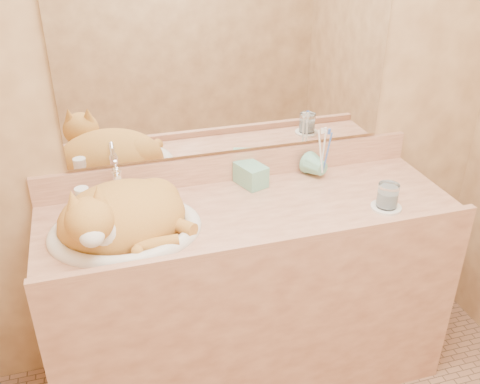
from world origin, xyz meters
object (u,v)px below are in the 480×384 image
object	(u,v)px
vanity_counter	(250,297)
soap_dispenser	(261,168)
cat	(119,215)
toothbrush_cup	(323,170)
water_glass	(388,195)
sink_basin	(124,212)

from	to	relation	value
vanity_counter	soap_dispenser	world-z (taller)	soap_dispenser
cat	toothbrush_cup	distance (m)	0.87
soap_dispenser	toothbrush_cup	size ratio (longest dim) A/B	2.03
toothbrush_cup	vanity_counter	bearing A→B (deg)	-157.50
soap_dispenser	water_glass	distance (m)	0.50
soap_dispenser	water_glass	bearing A→B (deg)	-52.67
sink_basin	soap_dispenser	bearing A→B (deg)	0.85
vanity_counter	sink_basin	bearing A→B (deg)	-177.58
sink_basin	toothbrush_cup	world-z (taller)	sink_basin
vanity_counter	water_glass	distance (m)	0.71
cat	soap_dispenser	size ratio (longest dim) A/B	2.28
sink_basin	soap_dispenser	world-z (taller)	soap_dispenser
cat	water_glass	bearing A→B (deg)	-15.56
cat	toothbrush_cup	size ratio (longest dim) A/B	4.62
sink_basin	water_glass	size ratio (longest dim) A/B	5.68
cat	soap_dispenser	bearing A→B (deg)	6.59
cat	water_glass	size ratio (longest dim) A/B	4.92
vanity_counter	toothbrush_cup	size ratio (longest dim) A/B	16.09
cat	vanity_counter	bearing A→B (deg)	-5.80
cat	soap_dispenser	xyz separation A→B (m)	(0.57, 0.16, 0.02)
vanity_counter	cat	xyz separation A→B (m)	(-0.49, -0.03, 0.51)
sink_basin	soap_dispenser	distance (m)	0.58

